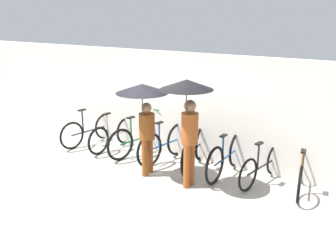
# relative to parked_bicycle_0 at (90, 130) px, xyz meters

# --- Properties ---
(ground_plane) EXTENTS (30.00, 30.00, 0.00)m
(ground_plane) POSITION_rel_parked_bicycle_0_xyz_m (2.61, -1.47, -0.37)
(ground_plane) COLOR #9E998E
(back_wall) EXTENTS (13.22, 0.12, 2.41)m
(back_wall) POSITION_rel_parked_bicycle_0_xyz_m (2.61, 0.52, 0.84)
(back_wall) COLOR silver
(back_wall) RESTS_ON ground
(parked_bicycle_0) EXTENTS (0.49, 1.73, 1.04)m
(parked_bicycle_0) POSITION_rel_parked_bicycle_0_xyz_m (0.00, 0.00, 0.00)
(parked_bicycle_0) COLOR black
(parked_bicycle_0) RESTS_ON ground
(parked_bicycle_1) EXTENTS (0.44, 1.65, 1.07)m
(parked_bicycle_1) POSITION_rel_parked_bicycle_0_xyz_m (0.74, 0.02, -0.01)
(parked_bicycle_1) COLOR black
(parked_bicycle_1) RESTS_ON ground
(parked_bicycle_2) EXTENTS (0.57, 1.71, 1.04)m
(parked_bicycle_2) POSITION_rel_parked_bicycle_0_xyz_m (1.49, -0.00, 0.02)
(parked_bicycle_2) COLOR black
(parked_bicycle_2) RESTS_ON ground
(parked_bicycle_3) EXTENTS (0.48, 1.74, 1.04)m
(parked_bicycle_3) POSITION_rel_parked_bicycle_0_xyz_m (2.24, 0.02, 0.03)
(parked_bicycle_3) COLOR black
(parked_bicycle_3) RESTS_ON ground
(parked_bicycle_4) EXTENTS (0.50, 1.72, 1.00)m
(parked_bicycle_4) POSITION_rel_parked_bicycle_0_xyz_m (2.98, 0.03, 0.03)
(parked_bicycle_4) COLOR black
(parked_bicycle_4) RESTS_ON ground
(parked_bicycle_5) EXTENTS (0.44, 1.86, 1.00)m
(parked_bicycle_5) POSITION_rel_parked_bicycle_0_xyz_m (3.73, 0.04, 0.03)
(parked_bicycle_5) COLOR black
(parked_bicycle_5) RESTS_ON ground
(parked_bicycle_6) EXTENTS (0.51, 1.70, 0.99)m
(parked_bicycle_6) POSITION_rel_parked_bicycle_0_xyz_m (4.48, 0.07, -0.02)
(parked_bicycle_6) COLOR black
(parked_bicycle_6) RESTS_ON ground
(parked_bicycle_7) EXTENTS (0.44, 1.63, 1.00)m
(parked_bicycle_7) POSITION_rel_parked_bicycle_0_xyz_m (5.22, 0.08, -0.00)
(parked_bicycle_7) COLOR black
(parked_bicycle_7) RESTS_ON ground
(pedestrian_leading) EXTENTS (1.03, 1.03, 1.93)m
(pedestrian_leading) POSITION_rel_parked_bicycle_0_xyz_m (2.33, -0.90, 1.17)
(pedestrian_leading) COLOR brown
(pedestrian_leading) RESTS_ON ground
(pedestrian_center) EXTENTS (0.97, 0.97, 2.11)m
(pedestrian_center) POSITION_rel_parked_bicycle_0_xyz_m (3.32, -0.93, 1.27)
(pedestrian_center) COLOR #9E4C1E
(pedestrian_center) RESTS_ON ground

